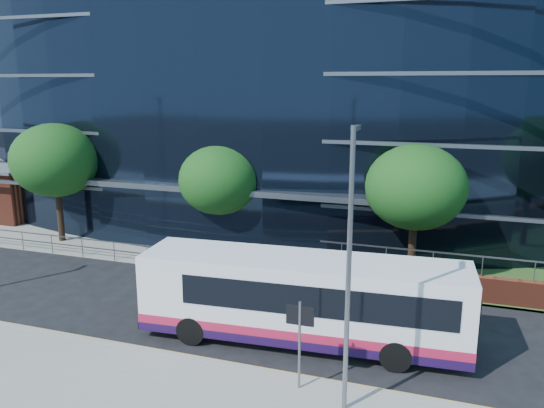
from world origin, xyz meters
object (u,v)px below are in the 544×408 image
(tree_far_b, at_px, (219,180))
(tree_far_c, at_px, (416,187))
(street_sign, at_px, (300,327))
(streetlight_east, at_px, (349,265))
(tree_far_a, at_px, (55,160))
(city_bus, at_px, (305,299))

(tree_far_b, xyz_separation_m, tree_far_c, (10.00, -0.50, 0.33))
(street_sign, xyz_separation_m, streetlight_east, (1.50, -0.59, 2.29))
(tree_far_a, bearing_deg, streetlight_east, -30.46)
(tree_far_a, bearing_deg, street_sign, -31.17)
(street_sign, relative_size, tree_far_c, 0.43)
(street_sign, bearing_deg, tree_far_a, 148.83)
(tree_far_c, bearing_deg, city_bus, -113.18)
(city_bus, bearing_deg, street_sign, -81.37)
(tree_far_b, bearing_deg, tree_far_a, -177.14)
(tree_far_a, relative_size, streetlight_east, 0.87)
(tree_far_c, xyz_separation_m, city_bus, (-3.19, -7.45, -2.86))
(tree_far_a, xyz_separation_m, streetlight_east, (19.00, -11.17, -0.42))
(tree_far_b, distance_m, streetlight_east, 14.74)
(tree_far_a, relative_size, city_bus, 0.59)
(tree_far_a, distance_m, streetlight_east, 22.05)
(tree_far_a, distance_m, tree_far_b, 10.03)
(tree_far_b, bearing_deg, street_sign, -55.92)
(street_sign, height_order, tree_far_a, tree_far_a)
(tree_far_b, relative_size, tree_far_c, 0.93)
(streetlight_east, height_order, city_bus, streetlight_east)
(street_sign, relative_size, tree_far_b, 0.46)
(tree_far_b, distance_m, city_bus, 10.77)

